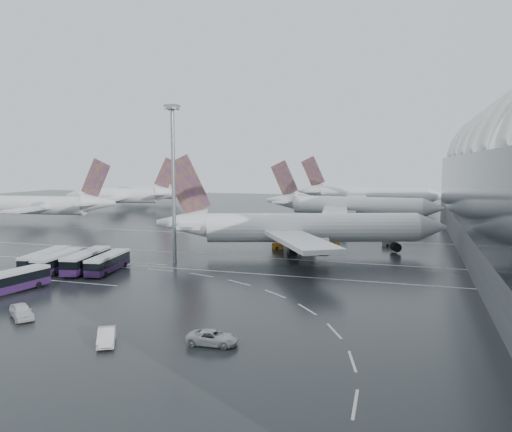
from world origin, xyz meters
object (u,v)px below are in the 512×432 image
(airliner_gate_b, at_px, (347,206))
(bus_row_near_b, at_px, (59,261))
(jet_remote_far, at_px, (153,192))
(jet_remote_west, at_px, (50,205))
(bus_row_near_a, at_px, (46,260))
(van_curve_b, at_px, (22,311))
(gse_cart_belly_b, at_px, (388,243))
(gse_cart_belly_e, at_px, (335,242))
(van_curve_a, at_px, (213,338))
(bus_row_near_d, at_px, (108,262))
(van_curve_c, at_px, (106,336))
(gse_cart_belly_c, at_px, (278,246))
(floodlight_mast, at_px, (173,165))
(bus_row_near_c, at_px, (87,260))
(bus_row_far_b, at_px, (7,282))
(airliner_main, at_px, (298,228))
(jet_remote_mid, at_px, (127,196))
(airliner_gate_c, at_px, (366,195))

(airliner_gate_b, xyz_separation_m, bus_row_near_b, (-37.29, -88.68, -3.16))
(airliner_gate_b, xyz_separation_m, jet_remote_far, (-94.96, 47.21, 0.16))
(jet_remote_west, distance_m, bus_row_near_a, 76.61)
(bus_row_near_a, distance_m, bus_row_near_b, 3.24)
(van_curve_b, bearing_deg, gse_cart_belly_b, 5.98)
(gse_cart_belly_e, bearing_deg, van_curve_a, -92.10)
(bus_row_near_d, relative_size, gse_cart_belly_e, 5.97)
(gse_cart_belly_b, bearing_deg, jet_remote_far, 139.77)
(van_curve_c, distance_m, gse_cart_belly_c, 60.14)
(floodlight_mast, distance_m, gse_cart_belly_c, 30.36)
(bus_row_near_b, height_order, gse_cart_belly_c, bus_row_near_b)
(bus_row_near_c, xyz_separation_m, gse_cart_belly_e, (36.28, 39.92, -1.21))
(gse_cart_belly_c, bearing_deg, bus_row_near_b, -131.94)
(bus_row_near_d, relative_size, gse_cart_belly_c, 5.55)
(bus_row_near_a, xyz_separation_m, bus_row_far_b, (6.17, -14.92, -0.04))
(van_curve_a, distance_m, van_curve_b, 24.76)
(airliner_main, xyz_separation_m, bus_row_near_c, (-30.52, -27.40, -3.25))
(van_curve_a, xyz_separation_m, van_curve_b, (-24.73, 1.19, 0.15))
(airliner_gate_b, bearing_deg, gse_cart_belly_b, -67.85)
(airliner_gate_b, bearing_deg, bus_row_near_c, -106.57)
(bus_row_near_b, xyz_separation_m, floodlight_mast, (15.44, 12.35, 16.31))
(airliner_main, xyz_separation_m, gse_cart_belly_b, (17.26, 13.92, -4.36))
(jet_remote_far, relative_size, van_curve_c, 9.32)
(bus_row_near_c, height_order, van_curve_a, bus_row_near_c)
(airliner_gate_b, bearing_deg, floodlight_mast, -101.66)
(bus_row_near_a, distance_m, floodlight_mast, 27.42)
(bus_row_near_a, relative_size, bus_row_near_b, 1.03)
(airliner_main, height_order, van_curve_b, airliner_main)
(jet_remote_far, bearing_deg, bus_row_near_b, 118.75)
(bus_row_near_c, xyz_separation_m, bus_row_near_d, (4.02, 0.33, -0.14))
(jet_remote_mid, height_order, gse_cart_belly_b, jet_remote_mid)
(jet_remote_far, xyz_separation_m, bus_row_near_b, (57.67, -135.89, -3.32))
(floodlight_mast, bearing_deg, van_curve_a, -58.33)
(bus_row_near_b, bearing_deg, airliner_main, -57.64)
(jet_remote_west, bearing_deg, gse_cart_belly_c, 153.56)
(bus_row_near_b, relative_size, floodlight_mast, 0.44)
(gse_cart_belly_b, relative_size, gse_cart_belly_e, 1.18)
(gse_cart_belly_b, bearing_deg, bus_row_near_b, -140.27)
(van_curve_c, distance_m, floodlight_mast, 44.86)
(airliner_gate_c, relative_size, bus_row_near_a, 4.60)
(jet_remote_far, bearing_deg, gse_cart_belly_e, 141.93)
(jet_remote_west, height_order, bus_row_far_b, jet_remote_west)
(jet_remote_mid, xyz_separation_m, bus_row_near_d, (61.34, -104.31, -3.72))
(airliner_gate_b, bearing_deg, jet_remote_west, -157.69)
(bus_row_near_d, height_order, gse_cart_belly_b, bus_row_near_d)
(bus_row_near_a, bearing_deg, bus_row_near_d, -92.87)
(gse_cart_belly_e, bearing_deg, airliner_gate_b, 93.83)
(airliner_gate_c, distance_m, bus_row_near_a, 145.74)
(airliner_main, height_order, bus_row_far_b, airliner_main)
(jet_remote_west, relative_size, van_curve_b, 8.88)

